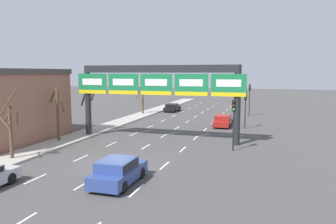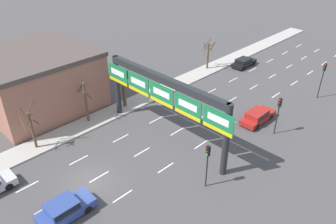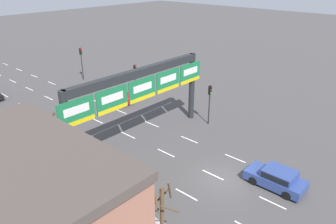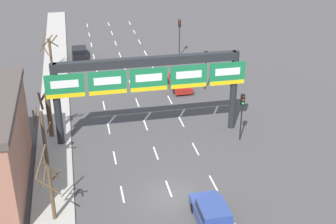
{
  "view_description": "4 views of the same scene",
  "coord_description": "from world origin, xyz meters",
  "px_view_note": "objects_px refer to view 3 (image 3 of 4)",
  "views": [
    {
      "loc": [
        10.01,
        -19.92,
        6.43
      ],
      "look_at": [
        1.28,
        8.36,
        2.8
      ],
      "focal_mm": 35.0,
      "sensor_mm": 36.0,
      "label": 1
    },
    {
      "loc": [
        19.66,
        -10.21,
        19.62
      ],
      "look_at": [
        -0.59,
        10.2,
        2.52
      ],
      "focal_mm": 35.0,
      "sensor_mm": 36.0,
      "label": 2
    },
    {
      "loc": [
        -18.38,
        -10.84,
        14.86
      ],
      "look_at": [
        1.4,
        7.02,
        3.18
      ],
      "focal_mm": 35.0,
      "sensor_mm": 36.0,
      "label": 3
    },
    {
      "loc": [
        -5.73,
        -25.87,
        19.27
      ],
      "look_at": [
        0.95,
        5.73,
        3.71
      ],
      "focal_mm": 50.0,
      "sensor_mm": 36.0,
      "label": 4
    }
  ],
  "objects_px": {
    "car_blue": "(277,178)",
    "traffic_light_near_gantry": "(210,97)",
    "sign_gantry": "(140,88)",
    "tree_bare_third": "(162,210)",
    "tree_bare_furthest": "(49,145)",
    "car_red": "(116,96)",
    "traffic_light_mid_block": "(135,74)",
    "traffic_light_far_end": "(81,57)",
    "tree_bare_closest": "(85,169)"
  },
  "relations": [
    {
      "from": "sign_gantry",
      "to": "tree_bare_third",
      "type": "distance_m",
      "value": 12.96
    },
    {
      "from": "car_blue",
      "to": "traffic_light_near_gantry",
      "type": "xyz_separation_m",
      "value": [
        5.47,
        10.03,
        2.21
      ]
    },
    {
      "from": "traffic_light_mid_block",
      "to": "traffic_light_near_gantry",
      "type": "bearing_deg",
      "value": -90.77
    },
    {
      "from": "tree_bare_third",
      "to": "sign_gantry",
      "type": "bearing_deg",
      "value": 51.54
    },
    {
      "from": "car_red",
      "to": "traffic_light_near_gantry",
      "type": "distance_m",
      "value": 12.5
    },
    {
      "from": "car_blue",
      "to": "tree_bare_furthest",
      "type": "distance_m",
      "value": 17.27
    },
    {
      "from": "tree_bare_third",
      "to": "tree_bare_furthest",
      "type": "height_order",
      "value": "tree_bare_third"
    },
    {
      "from": "traffic_light_mid_block",
      "to": "tree_bare_furthest",
      "type": "bearing_deg",
      "value": -154.93
    },
    {
      "from": "car_blue",
      "to": "traffic_light_mid_block",
      "type": "height_order",
      "value": "traffic_light_mid_block"
    },
    {
      "from": "sign_gantry",
      "to": "car_red",
      "type": "bearing_deg",
      "value": 63.16
    },
    {
      "from": "tree_bare_third",
      "to": "traffic_light_near_gantry",
      "type": "bearing_deg",
      "value": 26.52
    },
    {
      "from": "sign_gantry",
      "to": "traffic_light_mid_block",
      "type": "xyz_separation_m",
      "value": [
        7.51,
        8.91,
        -2.29
      ]
    },
    {
      "from": "sign_gantry",
      "to": "traffic_light_far_end",
      "type": "distance_m",
      "value": 21.42
    },
    {
      "from": "sign_gantry",
      "to": "tree_bare_furthest",
      "type": "bearing_deg",
      "value": 169.25
    },
    {
      "from": "car_red",
      "to": "tree_bare_closest",
      "type": "relative_size",
      "value": 0.98
    },
    {
      "from": "car_blue",
      "to": "car_red",
      "type": "bearing_deg",
      "value": 82.16
    },
    {
      "from": "tree_bare_third",
      "to": "tree_bare_furthest",
      "type": "relative_size",
      "value": 1.04
    },
    {
      "from": "traffic_light_near_gantry",
      "to": "sign_gantry",
      "type": "bearing_deg",
      "value": 162.49
    },
    {
      "from": "traffic_light_far_end",
      "to": "car_blue",
      "type": "bearing_deg",
      "value": -99.55
    },
    {
      "from": "sign_gantry",
      "to": "traffic_light_far_end",
      "type": "xyz_separation_m",
      "value": [
        7.33,
        20.02,
        -2.0
      ]
    },
    {
      "from": "sign_gantry",
      "to": "car_red",
      "type": "distance_m",
      "value": 11.82
    },
    {
      "from": "traffic_light_near_gantry",
      "to": "traffic_light_mid_block",
      "type": "bearing_deg",
      "value": 89.23
    },
    {
      "from": "car_blue",
      "to": "tree_bare_third",
      "type": "relative_size",
      "value": 0.86
    },
    {
      "from": "traffic_light_far_end",
      "to": "tree_bare_furthest",
      "type": "xyz_separation_m",
      "value": [
        -15.54,
        -18.46,
        -0.8
      ]
    },
    {
      "from": "car_red",
      "to": "tree_bare_third",
      "type": "relative_size",
      "value": 0.95
    },
    {
      "from": "car_red",
      "to": "tree_bare_closest",
      "type": "bearing_deg",
      "value": -135.31
    },
    {
      "from": "car_blue",
      "to": "car_red",
      "type": "relative_size",
      "value": 0.9
    },
    {
      "from": "traffic_light_mid_block",
      "to": "car_blue",
      "type": "bearing_deg",
      "value": -104.81
    },
    {
      "from": "car_blue",
      "to": "tree_bare_closest",
      "type": "height_order",
      "value": "tree_bare_closest"
    },
    {
      "from": "traffic_light_far_end",
      "to": "tree_bare_closest",
      "type": "xyz_separation_m",
      "value": [
        -15.78,
        -23.52,
        -0.59
      ]
    },
    {
      "from": "tree_bare_closest",
      "to": "car_blue",
      "type": "bearing_deg",
      "value": -40.57
    },
    {
      "from": "car_blue",
      "to": "tree_bare_closest",
      "type": "bearing_deg",
      "value": 139.43
    },
    {
      "from": "car_blue",
      "to": "tree_bare_third",
      "type": "distance_m",
      "value": 10.22
    },
    {
      "from": "car_blue",
      "to": "traffic_light_far_end",
      "type": "xyz_separation_m",
      "value": [
        5.45,
        32.37,
        2.51
      ]
    },
    {
      "from": "sign_gantry",
      "to": "tree_bare_closest",
      "type": "height_order",
      "value": "sign_gantry"
    },
    {
      "from": "traffic_light_near_gantry",
      "to": "tree_bare_third",
      "type": "distance_m",
      "value": 17.03
    },
    {
      "from": "tree_bare_third",
      "to": "tree_bare_furthest",
      "type": "bearing_deg",
      "value": 91.64
    },
    {
      "from": "sign_gantry",
      "to": "car_red",
      "type": "height_order",
      "value": "sign_gantry"
    },
    {
      "from": "sign_gantry",
      "to": "tree_bare_closest",
      "type": "xyz_separation_m",
      "value": [
        -8.45,
        -3.5,
        -2.59
      ]
    },
    {
      "from": "sign_gantry",
      "to": "traffic_light_mid_block",
      "type": "bearing_deg",
      "value": 49.89
    },
    {
      "from": "tree_bare_third",
      "to": "tree_bare_furthest",
      "type": "xyz_separation_m",
      "value": [
        -0.33,
        11.48,
        -0.06
      ]
    },
    {
      "from": "tree_bare_furthest",
      "to": "tree_bare_closest",
      "type": "bearing_deg",
      "value": -92.74
    },
    {
      "from": "traffic_light_mid_block",
      "to": "tree_bare_closest",
      "type": "relative_size",
      "value": 0.86
    },
    {
      "from": "traffic_light_near_gantry",
      "to": "traffic_light_mid_block",
      "type": "distance_m",
      "value": 11.23
    },
    {
      "from": "car_red",
      "to": "traffic_light_mid_block",
      "type": "xyz_separation_m",
      "value": [
        2.58,
        -0.82,
        2.28
      ]
    },
    {
      "from": "tree_bare_third",
      "to": "traffic_light_far_end",
      "type": "bearing_deg",
      "value": 63.07
    },
    {
      "from": "traffic_light_mid_block",
      "to": "tree_bare_third",
      "type": "relative_size",
      "value": 0.83
    },
    {
      "from": "sign_gantry",
      "to": "tree_bare_third",
      "type": "height_order",
      "value": "sign_gantry"
    },
    {
      "from": "car_blue",
      "to": "traffic_light_mid_block",
      "type": "relative_size",
      "value": 1.03
    },
    {
      "from": "traffic_light_near_gantry",
      "to": "tree_bare_third",
      "type": "bearing_deg",
      "value": -153.48
    }
  ]
}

